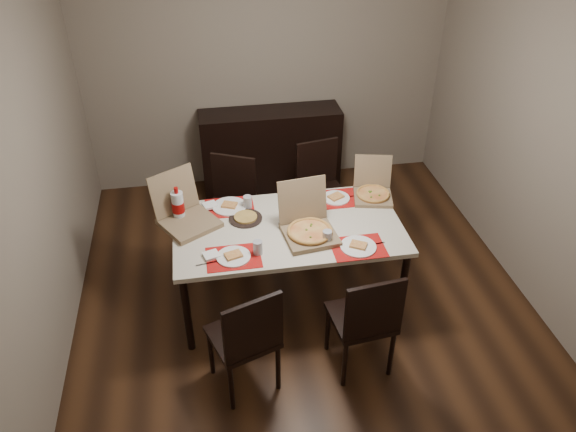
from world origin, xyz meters
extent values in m
cube|color=#3D2312|center=(0.00, 0.00, -0.01)|extent=(3.80, 4.00, 0.02)
cube|color=gray|center=(0.00, 2.01, 1.30)|extent=(3.80, 0.02, 2.60)
cube|color=gray|center=(-1.91, 0.00, 1.30)|extent=(0.02, 4.00, 2.60)
cube|color=gray|center=(1.91, 0.00, 1.30)|extent=(0.02, 4.00, 2.60)
cube|color=black|center=(0.00, 1.78, 0.45)|extent=(1.50, 0.40, 0.90)
cube|color=beige|center=(-0.13, -0.08, 0.73)|extent=(1.80, 1.00, 0.04)
cylinder|color=black|center=(-0.97, -0.52, 0.35)|extent=(0.06, 0.06, 0.71)
cylinder|color=black|center=(0.71, -0.52, 0.35)|extent=(0.06, 0.06, 0.71)
cylinder|color=black|center=(-0.97, 0.36, 0.35)|extent=(0.06, 0.06, 0.71)
cylinder|color=black|center=(0.71, 0.36, 0.35)|extent=(0.06, 0.06, 0.71)
cube|color=black|center=(-0.59, -0.91, 0.45)|extent=(0.54, 0.54, 0.04)
cube|color=black|center=(-0.53, -1.09, 0.70)|extent=(0.41, 0.17, 0.46)
cylinder|color=black|center=(-0.70, -1.14, 0.21)|extent=(0.04, 0.04, 0.43)
cylinder|color=black|center=(-0.36, -1.02, 0.21)|extent=(0.04, 0.04, 0.43)
cylinder|color=black|center=(-0.82, -0.80, 0.21)|extent=(0.04, 0.04, 0.43)
cylinder|color=black|center=(-0.48, -0.68, 0.21)|extent=(0.04, 0.04, 0.43)
cube|color=black|center=(0.27, -0.87, 0.45)|extent=(0.46, 0.46, 0.04)
cube|color=black|center=(0.29, -1.06, 0.70)|extent=(0.42, 0.08, 0.46)
cylinder|color=black|center=(0.11, -1.07, 0.21)|extent=(0.04, 0.04, 0.43)
cylinder|color=black|center=(0.47, -1.03, 0.21)|extent=(0.04, 0.04, 0.43)
cylinder|color=black|center=(0.07, -0.71, 0.21)|extent=(0.04, 0.04, 0.43)
cylinder|color=black|center=(0.43, -0.67, 0.21)|extent=(0.04, 0.04, 0.43)
cube|color=black|center=(-0.56, 0.65, 0.45)|extent=(0.56, 0.56, 0.04)
cube|color=black|center=(-0.48, 0.82, 0.70)|extent=(0.39, 0.20, 0.46)
cylinder|color=black|center=(-0.32, 0.74, 0.21)|extent=(0.04, 0.04, 0.43)
cylinder|color=black|center=(-0.64, 0.89, 0.21)|extent=(0.04, 0.04, 0.43)
cylinder|color=black|center=(-0.47, 0.41, 0.21)|extent=(0.04, 0.04, 0.43)
cylinder|color=black|center=(-0.80, 0.56, 0.21)|extent=(0.04, 0.04, 0.43)
cube|color=black|center=(0.37, 0.79, 0.45)|extent=(0.49, 0.49, 0.04)
cube|color=black|center=(0.33, 0.98, 0.70)|extent=(0.42, 0.11, 0.46)
cylinder|color=black|center=(0.51, 1.00, 0.21)|extent=(0.04, 0.04, 0.43)
cylinder|color=black|center=(0.16, 0.94, 0.21)|extent=(0.04, 0.04, 0.43)
cylinder|color=black|center=(0.58, 0.65, 0.21)|extent=(0.04, 0.04, 0.43)
cylinder|color=black|center=(0.23, 0.58, 0.21)|extent=(0.04, 0.04, 0.43)
cube|color=#BA0C0C|center=(-0.59, -0.40, 0.75)|extent=(0.40, 0.30, 0.00)
cylinder|color=white|center=(-0.59, -0.40, 0.76)|extent=(0.25, 0.25, 0.01)
cube|color=#E0CD70|center=(-0.59, -0.40, 0.78)|extent=(0.14, 0.12, 0.02)
cylinder|color=#9D9EA7|center=(-0.41, -0.39, 0.81)|extent=(0.07, 0.07, 0.11)
cube|color=#B2B2B7|center=(-0.76, -0.44, 0.75)|extent=(0.20, 0.04, 0.00)
cube|color=white|center=(-0.75, -0.36, 0.76)|extent=(0.13, 0.13, 0.02)
cube|color=#BA0C0C|center=(0.34, -0.44, 0.75)|extent=(0.40, 0.30, 0.00)
cylinder|color=white|center=(0.34, -0.44, 0.76)|extent=(0.27, 0.27, 0.01)
cube|color=#E0CD70|center=(0.34, -0.44, 0.78)|extent=(0.15, 0.14, 0.02)
cylinder|color=#9D9EA7|center=(0.13, -0.35, 0.81)|extent=(0.07, 0.07, 0.11)
cube|color=#B2B2B7|center=(0.46, -0.43, 0.75)|extent=(0.20, 0.04, 0.00)
cube|color=#BA0C0C|center=(-0.56, 0.27, 0.75)|extent=(0.40, 0.30, 0.00)
cylinder|color=white|center=(-0.56, 0.27, 0.76)|extent=(0.28, 0.28, 0.01)
cube|color=#E0CD70|center=(-0.56, 0.27, 0.78)|extent=(0.15, 0.13, 0.02)
cylinder|color=#9D9EA7|center=(-0.41, 0.23, 0.81)|extent=(0.07, 0.07, 0.11)
cube|color=#B2B2B7|center=(-0.72, 0.24, 0.75)|extent=(0.20, 0.04, 0.00)
cube|color=white|center=(-0.72, 0.31, 0.76)|extent=(0.13, 0.13, 0.02)
cube|color=#BA0C0C|center=(0.34, 0.24, 0.75)|extent=(0.40, 0.30, 0.00)
cylinder|color=white|center=(0.34, 0.24, 0.76)|extent=(0.23, 0.23, 0.01)
cube|color=#E0CD70|center=(0.34, 0.24, 0.78)|extent=(0.15, 0.14, 0.02)
cylinder|color=#9D9EA7|center=(0.16, 0.23, 0.81)|extent=(0.07, 0.07, 0.11)
cube|color=#B2B2B7|center=(0.46, 0.25, 0.75)|extent=(0.20, 0.04, 0.00)
cube|color=white|center=(0.01, -0.18, 0.76)|extent=(0.15, 0.15, 0.02)
cube|color=brown|center=(0.01, -0.25, 0.77)|extent=(0.43, 0.43, 0.04)
cube|color=brown|center=(-0.01, -0.05, 0.97)|extent=(0.40, 0.13, 0.35)
cylinder|color=#E0CD70|center=(0.01, -0.25, 0.80)|extent=(0.37, 0.37, 0.02)
cube|color=brown|center=(0.65, 0.20, 0.77)|extent=(0.38, 0.38, 0.03)
cube|color=brown|center=(0.69, 0.35, 0.93)|extent=(0.32, 0.14, 0.28)
cylinder|color=#E0CD70|center=(0.65, 0.20, 0.79)|extent=(0.32, 0.32, 0.02)
cube|color=brown|center=(-0.89, 0.07, 0.77)|extent=(0.54, 0.54, 0.04)
cube|color=brown|center=(-1.00, 0.24, 0.97)|extent=(0.38, 0.28, 0.35)
cylinder|color=black|center=(-0.45, 0.07, 0.76)|extent=(0.27, 0.27, 0.01)
cylinder|color=tan|center=(-0.45, 0.07, 0.77)|extent=(0.19, 0.19, 0.02)
imported|color=white|center=(-0.01, 0.09, 0.76)|extent=(0.13, 0.13, 0.03)
cylinder|color=silver|center=(-0.97, 0.16, 0.87)|extent=(0.10, 0.10, 0.25)
cylinder|color=#970706|center=(-0.97, 0.16, 0.87)|extent=(0.10, 0.10, 0.09)
cylinder|color=#970706|center=(-0.97, 0.16, 1.02)|extent=(0.03, 0.03, 0.05)
camera|label=1|loc=(-0.74, -3.63, 3.33)|focal=35.00mm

